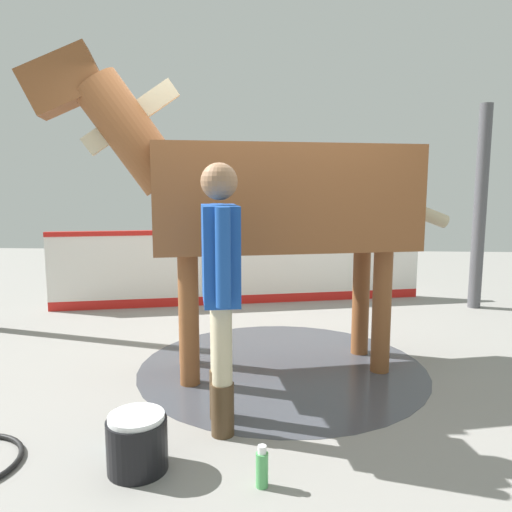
{
  "coord_description": "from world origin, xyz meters",
  "views": [
    {
      "loc": [
        -0.15,
        4.13,
        1.59
      ],
      "look_at": [
        0.06,
        0.55,
        1.08
      ],
      "focal_mm": 33.94,
      "sensor_mm": 36.0,
      "label": 1
    }
  ],
  "objects_px": {
    "horse": "(267,197)",
    "bottle_spray": "(262,468)",
    "handler": "(220,278)",
    "bottle_shampoo": "(120,431)",
    "wash_bucket": "(137,442)"
  },
  "relations": [
    {
      "from": "wash_bucket",
      "to": "bottle_shampoo",
      "type": "bearing_deg",
      "value": -49.89
    },
    {
      "from": "horse",
      "to": "bottle_shampoo",
      "type": "xyz_separation_m",
      "value": [
        0.84,
        1.39,
        -1.39
      ]
    },
    {
      "from": "bottle_spray",
      "to": "bottle_shampoo",
      "type": "bearing_deg",
      "value": -19.98
    },
    {
      "from": "handler",
      "to": "horse",
      "type": "bearing_deg",
      "value": 65.12
    },
    {
      "from": "horse",
      "to": "wash_bucket",
      "type": "distance_m",
      "value": 2.19
    },
    {
      "from": "handler",
      "to": "bottle_spray",
      "type": "distance_m",
      "value": 1.15
    },
    {
      "from": "wash_bucket",
      "to": "bottle_spray",
      "type": "distance_m",
      "value": 0.72
    },
    {
      "from": "wash_bucket",
      "to": "bottle_spray",
      "type": "relative_size",
      "value": 1.46
    },
    {
      "from": "horse",
      "to": "bottle_spray",
      "type": "distance_m",
      "value": 2.21
    },
    {
      "from": "horse",
      "to": "handler",
      "type": "relative_size",
      "value": 2.03
    },
    {
      "from": "handler",
      "to": "bottle_shampoo",
      "type": "height_order",
      "value": "handler"
    },
    {
      "from": "wash_bucket",
      "to": "bottle_spray",
      "type": "xyz_separation_m",
      "value": [
        -0.71,
        0.12,
        -0.06
      ]
    },
    {
      "from": "bottle_shampoo",
      "to": "horse",
      "type": "bearing_deg",
      "value": -121.14
    },
    {
      "from": "wash_bucket",
      "to": "bottle_spray",
      "type": "bearing_deg",
      "value": 170.57
    },
    {
      "from": "horse",
      "to": "bottle_shampoo",
      "type": "relative_size",
      "value": 13.47
    }
  ]
}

